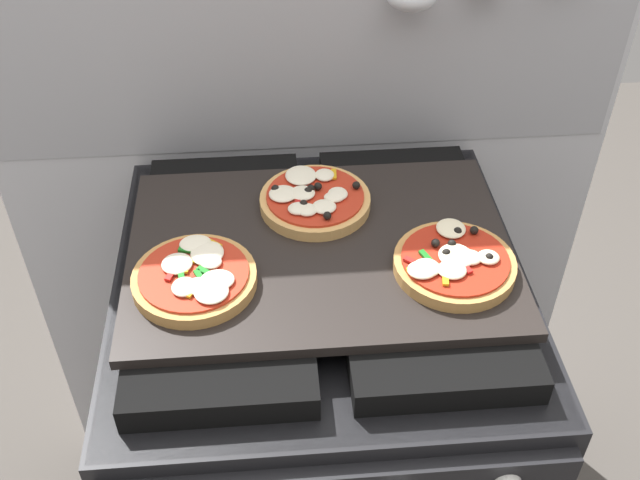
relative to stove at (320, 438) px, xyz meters
The scene contains 6 objects.
kitchen_backsplash 0.48m from the stove, 89.57° to the left, with size 1.10×0.09×1.55m.
stove is the anchor object (origin of this frame).
baking_tray 0.46m from the stove, 90.00° to the left, with size 0.54×0.38×0.02m, color black.
pizza_left 0.51m from the stove, 159.76° to the right, with size 0.17×0.17×0.03m.
pizza_right 0.51m from the stove, 19.81° to the right, with size 0.17×0.17×0.03m.
pizza_center 0.49m from the stove, 90.66° to the left, with size 0.17×0.17×0.03m.
Camera 1 is at (-0.06, -0.79, 1.61)m, focal length 41.74 mm.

